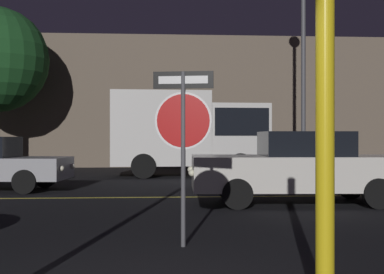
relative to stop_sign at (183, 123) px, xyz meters
The scene contains 7 objects.
road_center_stripe 5.85m from the stop_sign, 95.31° to the left, with size 42.86×0.12×0.01m, color gold.
stop_sign is the anchor object (origin of this frame).
yellow_pole_right 2.85m from the stop_sign, 69.67° to the right, with size 0.15×0.15×2.73m, color yellow.
passing_car_3 5.06m from the stop_sign, 57.69° to the left, with size 4.60×2.06×1.52m.
delivery_truck 12.31m from the stop_sign, 85.69° to the left, with size 5.64×2.49×2.99m.
street_lamp 13.17m from the stop_sign, 67.36° to the left, with size 0.51×0.51×8.33m.
building_backdrop 19.54m from the stop_sign, 90.30° to the left, with size 35.49×3.37×6.13m, color #6B5B4C.
Camera 1 is at (0.16, -4.49, 1.41)m, focal length 50.00 mm.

